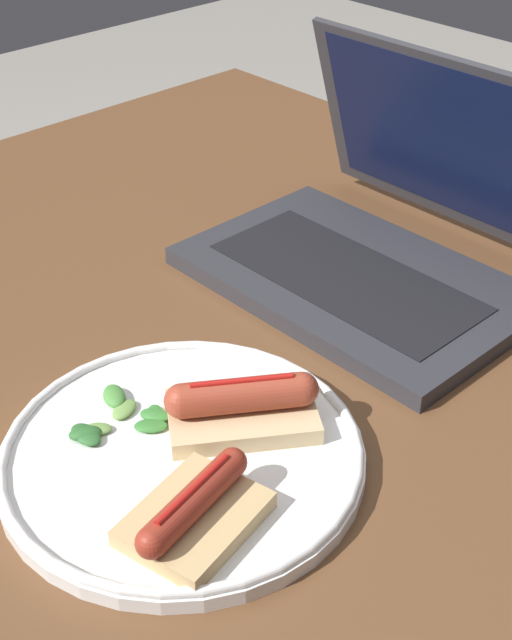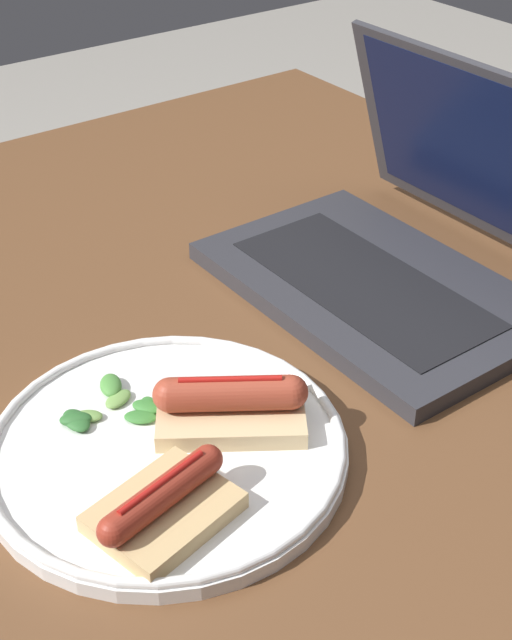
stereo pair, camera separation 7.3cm
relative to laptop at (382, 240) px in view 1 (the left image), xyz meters
The scene contains 6 objects.
desk 0.15m from the laptop, 101.46° to the right, with size 1.10×0.83×0.74m.
laptop is the anchor object (origin of this frame).
plate 0.33m from the laptop, 76.52° to the right, with size 0.28×0.28×0.02m.
sausage_toast_left 0.28m from the laptop, 72.36° to the right, with size 0.12×0.13×0.04m.
sausage_toast_middle 0.39m from the laptop, 68.72° to the right, with size 0.09×0.11×0.04m.
salad_pile 0.34m from the laptop, 87.21° to the right, with size 0.08×0.08×0.01m.
Camera 1 is at (0.50, -0.53, 1.21)m, focal length 50.00 mm.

